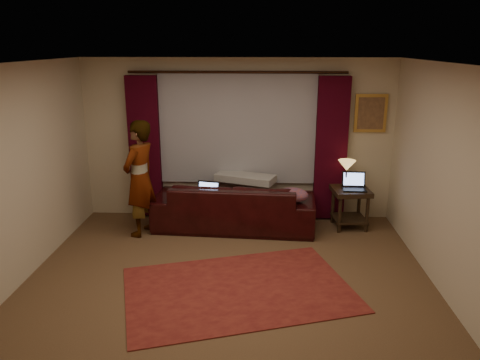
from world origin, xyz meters
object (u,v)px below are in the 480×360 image
Objects in this scene: sofa at (234,197)px; end_table at (350,208)px; laptop_sofa at (206,192)px; laptop_table at (355,182)px; person at (140,179)px; tiffany_lamp at (346,174)px.

end_table is at bearing -174.33° from sofa.
laptop_sofa reaches higher than end_table.
laptop_table reaches higher than end_table.
laptop_sofa is 1.00m from person.
laptop_table is 3.26m from person.
laptop_sofa is 2.27m from end_table.
tiffany_lamp is (-0.07, 0.09, 0.54)m from end_table.
tiffany_lamp is at bearing 120.82° from person.
sofa is at bearing -176.88° from laptop_table.
sofa is 0.48m from laptop_sofa.
person reaches higher than end_table.
laptop_sofa is 0.59× the size of end_table.
sofa is at bearing -177.91° from end_table.
sofa is 3.91× the size of end_table.
sofa reaches higher than laptop_table.
person is at bearing -157.58° from laptop_sofa.
laptop_table is at bearing -53.92° from end_table.
tiffany_lamp is 0.25× the size of person.
person is at bearing 17.18° from sofa.
tiffany_lamp reaches higher than sofa.
person reaches higher than laptop_sofa.
end_table is 0.36× the size of person.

